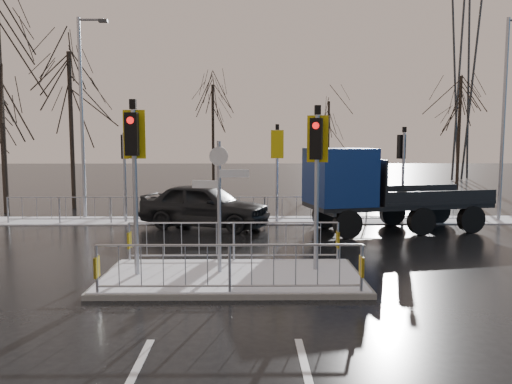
{
  "coord_description": "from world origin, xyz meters",
  "views": [
    {
      "loc": [
        0.4,
        -11.33,
        3.23
      ],
      "look_at": [
        0.59,
        2.52,
        1.8
      ],
      "focal_mm": 35.0,
      "sensor_mm": 36.0,
      "label": 1
    }
  ],
  "objects_px": {
    "traffic_island": "(232,263)",
    "car_far_lane": "(205,205)",
    "street_lamp_left": "(83,110)",
    "street_lamp_right": "(506,111)",
    "flatbed_truck": "(363,188)"
  },
  "relations": [
    {
      "from": "traffic_island",
      "to": "street_lamp_left",
      "type": "height_order",
      "value": "street_lamp_left"
    },
    {
      "from": "street_lamp_left",
      "to": "traffic_island",
      "type": "bearing_deg",
      "value": -55.93
    },
    {
      "from": "car_far_lane",
      "to": "traffic_island",
      "type": "bearing_deg",
      "value": -150.09
    },
    {
      "from": "traffic_island",
      "to": "street_lamp_right",
      "type": "relative_size",
      "value": 0.75
    },
    {
      "from": "traffic_island",
      "to": "street_lamp_left",
      "type": "xyz_separation_m",
      "value": [
        -6.42,
        9.49,
        4.1
      ]
    },
    {
      "from": "traffic_island",
      "to": "street_lamp_right",
      "type": "distance_m",
      "value": 14.14
    },
    {
      "from": "street_lamp_left",
      "to": "flatbed_truck",
      "type": "bearing_deg",
      "value": -17.43
    },
    {
      "from": "traffic_island",
      "to": "street_lamp_left",
      "type": "bearing_deg",
      "value": 124.07
    },
    {
      "from": "traffic_island",
      "to": "car_far_lane",
      "type": "relative_size",
      "value": 1.23
    },
    {
      "from": "car_far_lane",
      "to": "flatbed_truck",
      "type": "distance_m",
      "value": 5.82
    },
    {
      "from": "car_far_lane",
      "to": "flatbed_truck",
      "type": "relative_size",
      "value": 0.72
    },
    {
      "from": "street_lamp_right",
      "to": "street_lamp_left",
      "type": "bearing_deg",
      "value": 176.63
    },
    {
      "from": "street_lamp_right",
      "to": "street_lamp_left",
      "type": "xyz_separation_m",
      "value": [
        -17.0,
        1.0,
        0.1
      ]
    },
    {
      "from": "flatbed_truck",
      "to": "street_lamp_left",
      "type": "bearing_deg",
      "value": 162.57
    },
    {
      "from": "flatbed_truck",
      "to": "traffic_island",
      "type": "bearing_deg",
      "value": -126.06
    }
  ]
}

